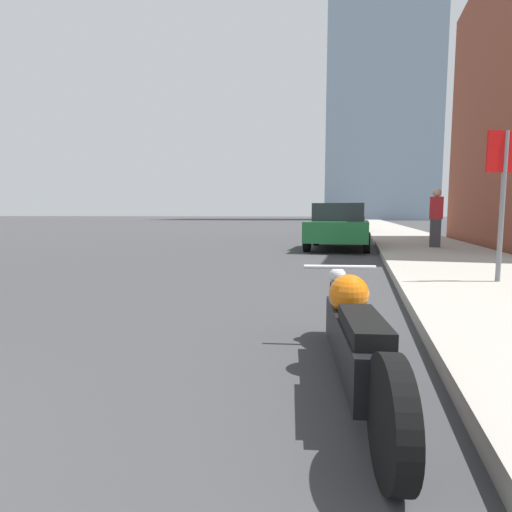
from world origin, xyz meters
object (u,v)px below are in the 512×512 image
parked_car_black (349,220)px  parked_car_white (353,217)px  pedestrian (436,217)px  parked_car_red (355,218)px  stop_sign (504,180)px  motorcycle (354,334)px  parked_car_green (339,226)px

parked_car_black → parked_car_white: 24.31m
pedestrian → parked_car_red: bearing=96.0°
parked_car_white → stop_sign: stop_sign is taller
motorcycle → parked_car_white: size_ratio=0.63×
parked_car_red → parked_car_white: parked_car_red is taller
parked_car_white → pedestrian: 37.35m
parked_car_green → stop_sign: 7.54m
parked_car_white → stop_sign: bearing=-89.3°
parked_car_green → parked_car_white: parked_car_white is taller
motorcycle → parked_car_red: (-0.36, 35.57, 0.42)m
pedestrian → parked_car_white: bearing=94.6°
parked_car_black → parked_car_red: 12.13m
parked_car_green → pedestrian: (2.92, -0.43, 0.31)m
parked_car_green → pedestrian: 2.97m
motorcycle → parked_car_green: 10.98m
parked_car_black → parked_car_white: bearing=91.2°
parked_car_white → parked_car_black: bearing=-92.7°
pedestrian → stop_sign: bearing=-92.0°
stop_sign → motorcycle: bearing=-117.5°
parked_car_red → pedestrian: pedestrian is taller
parked_car_red → parked_car_black: bearing=-92.4°
parked_car_green → stop_sign: size_ratio=1.90×
stop_sign → pedestrian: bearing=88.0°
parked_car_white → motorcycle: bearing=-92.1°
parked_car_green → parked_car_red: (0.27, 24.62, 0.01)m
parked_car_green → parked_car_white: 36.80m
parked_car_black → parked_car_red: (0.22, 12.13, -0.01)m
parked_car_red → pedestrian: size_ratio=2.16×
parked_car_red → parked_car_white: bearing=90.3°
motorcycle → stop_sign: 4.67m
motorcycle → stop_sign: (2.07, 3.98, 1.31)m
motorcycle → parked_car_green: bearing=83.7°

